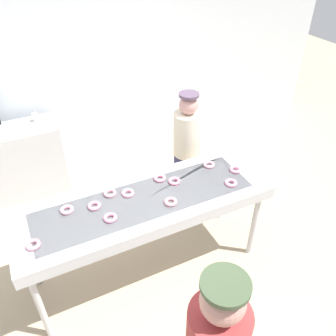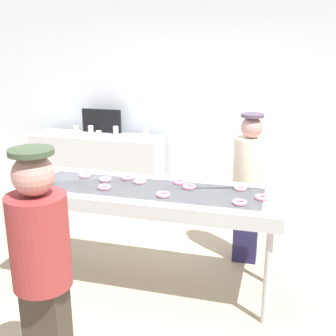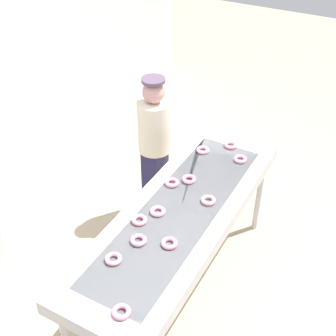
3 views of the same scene
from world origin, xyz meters
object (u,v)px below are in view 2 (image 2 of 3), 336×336
(customer_waiting, at_px, (42,267))
(paper_cup_0, at_px, (76,130))
(strawberry_donut_7, at_px, (104,187))
(strawberry_donut_11, at_px, (39,182))
(strawberry_donut_6, at_px, (85,175))
(strawberry_donut_8, at_px, (262,197))
(strawberry_donut_4, at_px, (105,179))
(strawberry_donut_0, at_px, (180,182))
(strawberry_donut_2, at_px, (127,177))
(paper_cup_3, at_px, (116,130))
(paper_cup_4, at_px, (146,133))
(strawberry_donut_3, at_px, (240,202))
(worker_baker, at_px, (248,182))
(strawberry_donut_1, at_px, (189,187))
(fryer_conveyor, at_px, (147,196))
(prep_counter, at_px, (98,169))
(menu_display, at_px, (102,121))
(strawberry_donut_9, at_px, (140,181))
(paper_cup_1, at_px, (91,130))
(strawberry_donut_5, at_px, (163,195))
(strawberry_donut_10, at_px, (240,188))
(paper_cup_2, at_px, (99,135))

(customer_waiting, relative_size, paper_cup_0, 15.38)
(strawberry_donut_7, distance_m, strawberry_donut_11, 0.63)
(strawberry_donut_6, height_order, strawberry_donut_8, same)
(strawberry_donut_4, bearing_deg, strawberry_donut_0, 8.81)
(strawberry_donut_0, xyz_separation_m, strawberry_donut_7, (-0.60, -0.31, 0.00))
(strawberry_donut_2, height_order, paper_cup_3, paper_cup_3)
(paper_cup_4, bearing_deg, paper_cup_3, 172.24)
(strawberry_donut_2, bearing_deg, strawberry_donut_3, -18.39)
(strawberry_donut_0, bearing_deg, worker_baker, 41.16)
(strawberry_donut_1, xyz_separation_m, customer_waiting, (-0.52, -1.55, -0.02))
(fryer_conveyor, bearing_deg, prep_counter, 125.49)
(strawberry_donut_4, distance_m, menu_display, 2.16)
(strawberry_donut_1, height_order, strawberry_donut_4, same)
(strawberry_donut_7, bearing_deg, prep_counter, 116.20)
(strawberry_donut_9, height_order, paper_cup_0, paper_cup_0)
(paper_cup_1, height_order, paper_cup_4, same)
(strawberry_donut_5, distance_m, customer_waiting, 1.35)
(paper_cup_1, bearing_deg, strawberry_donut_11, -77.67)
(fryer_conveyor, xyz_separation_m, strawberry_donut_7, (-0.36, -0.10, 0.09))
(strawberry_donut_5, distance_m, prep_counter, 2.57)
(strawberry_donut_10, distance_m, prep_counter, 2.74)
(strawberry_donut_0, distance_m, strawberry_donut_1, 0.15)
(strawberry_donut_1, relative_size, strawberry_donut_6, 1.00)
(strawberry_donut_10, distance_m, paper_cup_3, 2.63)
(strawberry_donut_2, xyz_separation_m, strawberry_donut_4, (-0.18, -0.10, 0.00))
(strawberry_donut_1, relative_size, paper_cup_1, 1.09)
(strawberry_donut_2, distance_m, paper_cup_0, 2.18)
(strawberry_donut_4, distance_m, strawberry_donut_10, 1.23)
(customer_waiting, xyz_separation_m, menu_display, (-1.15, 3.51, 0.16))
(strawberry_donut_3, xyz_separation_m, customer_waiting, (-1.00, -1.29, -0.02))
(paper_cup_3, bearing_deg, strawberry_donut_9, -62.25)
(strawberry_donut_11, bearing_deg, strawberry_donut_8, 3.78)
(strawberry_donut_8, xyz_separation_m, paper_cup_3, (-2.08, 2.01, 0.03))
(strawberry_donut_4, relative_size, prep_counter, 0.07)
(worker_baker, bearing_deg, paper_cup_2, -39.89)
(paper_cup_2, bearing_deg, fryer_conveyor, -54.30)
(strawberry_donut_0, distance_m, worker_baker, 0.77)
(strawberry_donut_1, height_order, menu_display, menu_display)
(strawberry_donut_4, distance_m, strawberry_donut_6, 0.23)
(strawberry_donut_3, bearing_deg, paper_cup_3, 131.57)
(strawberry_donut_8, relative_size, paper_cup_1, 1.09)
(strawberry_donut_0, relative_size, customer_waiting, 0.07)
(strawberry_donut_0, height_order, strawberry_donut_3, same)
(strawberry_donut_7, xyz_separation_m, strawberry_donut_10, (1.15, 0.29, 0.00))
(strawberry_donut_0, height_order, strawberry_donut_9, same)
(strawberry_donut_0, relative_size, paper_cup_3, 1.09)
(worker_baker, bearing_deg, paper_cup_3, -48.42)
(strawberry_donut_7, bearing_deg, customer_waiting, -82.09)
(worker_baker, bearing_deg, paper_cup_0, -40.08)
(strawberry_donut_4, distance_m, worker_baker, 1.40)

